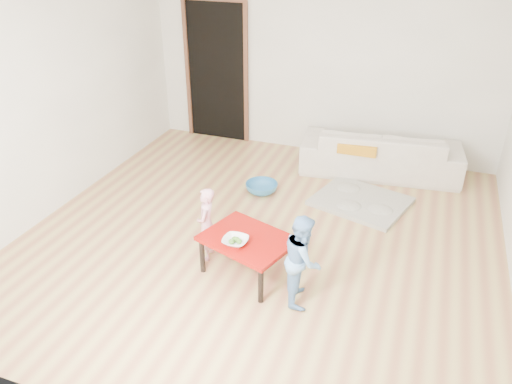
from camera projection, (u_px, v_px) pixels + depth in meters
The scene contains 13 objects.
floor at pixel (262, 236), 5.48m from camera, with size 5.00×5.00×0.01m, color #AC6F4A.
back_wall at pixel (322, 63), 6.92m from camera, with size 5.00×0.02×2.60m, color white.
left_wall at pixel (53, 97), 5.60m from camera, with size 0.02×5.00×2.60m, color white.
doorway at pixel (217, 73), 7.51m from camera, with size 1.02×0.08×2.11m, color brown, non-canonical shape.
sofa at pixel (381, 151), 6.73m from camera, with size 2.09×0.82×0.61m, color silver.
cushion at pixel (359, 145), 6.52m from camera, with size 0.50×0.44×0.13m, color orange.
red_table at pixel (248, 255), 4.81m from camera, with size 0.82×0.62×0.41m, color #900C07, non-canonical shape.
bowl at pixel (235, 241), 4.61m from camera, with size 0.23×0.23×0.06m, color white.
broccoli at pixel (235, 241), 4.61m from camera, with size 0.12×0.12×0.06m, color #2D5919, non-canonical shape.
child_pink at pixel (206, 224), 4.95m from camera, with size 0.29×0.19×0.78m, color pink.
child_blue at pixel (303, 259), 4.37m from camera, with size 0.42×0.33×0.87m, color #6AB3F7.
basin at pixel (262, 188), 6.32m from camera, with size 0.41×0.41×0.13m, color teal.
blanket at pixel (361, 201), 6.09m from camera, with size 1.06×0.88×0.05m, color #B5B3A0, non-canonical shape.
Camera 1 is at (1.50, -4.33, 3.04)m, focal length 35.00 mm.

